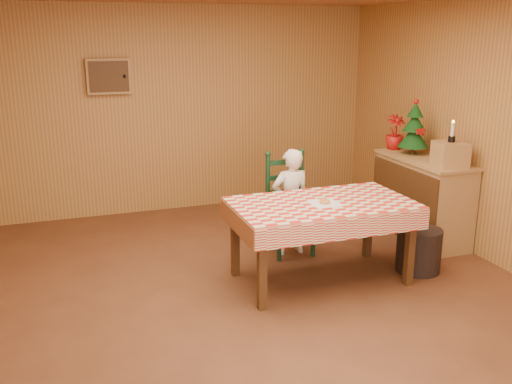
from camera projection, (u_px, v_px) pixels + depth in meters
ground at (264, 304)px, 4.92m from camera, size 6.00×6.00×0.00m
cabin_walls at (243, 85)px, 4.91m from camera, size 5.10×6.05×2.65m
dining_table at (322, 211)px, 5.21m from camera, size 1.66×0.96×0.77m
ladder_chair at (288, 206)px, 5.97m from camera, size 0.44×0.40×1.08m
seated_child at (291, 202)px, 5.91m from camera, size 0.41×0.27×1.12m
napkin at (325, 203)px, 5.14m from camera, size 0.27×0.27×0.00m
donut at (325, 201)px, 5.14m from camera, size 0.11×0.11×0.03m
shelf_unit at (422, 199)px, 6.36m from camera, size 0.54×1.24×0.93m
crate at (450, 154)px, 5.84m from camera, size 0.35×0.35×0.25m
christmas_tree at (414, 129)px, 6.39m from camera, size 0.34×0.34×0.62m
flower_arrangement at (395, 132)px, 6.67m from camera, size 0.25×0.25×0.40m
candle_set at (452, 136)px, 5.79m from camera, size 0.07×0.07×0.22m
storage_bin at (419, 250)px, 5.55m from camera, size 0.48×0.48×0.43m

